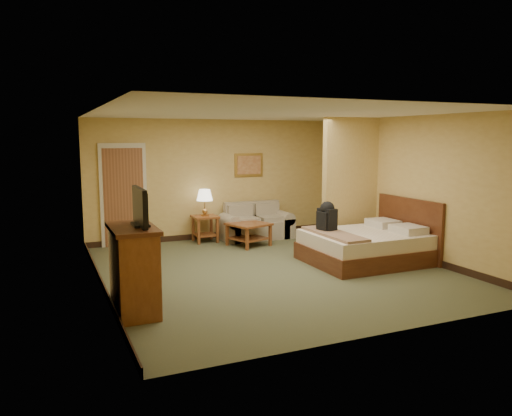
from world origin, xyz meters
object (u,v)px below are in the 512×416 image
dresser (134,269)px  coffee_table (249,229)px  bed (368,245)px  loveseat (256,227)px

dresser → coffee_table: bearing=47.0°
dresser → bed: 4.41m
coffee_table → bed: bed is taller
loveseat → coffee_table: bearing=-124.9°
dresser → bed: bearing=12.6°
bed → coffee_table: bearing=124.3°
loveseat → bed: (0.99, -2.74, 0.04)m
loveseat → coffee_table: 0.78m
loveseat → bed: bearing=-70.1°
bed → loveseat: bearing=109.9°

